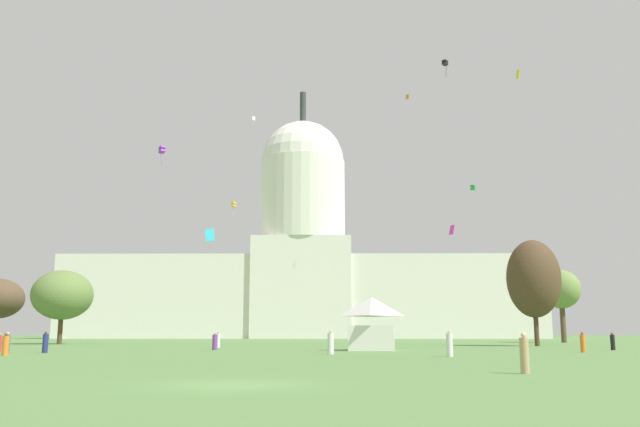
{
  "coord_description": "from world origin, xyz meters",
  "views": [
    {
      "loc": [
        2.96,
        -21.36,
        1.61
      ],
      "look_at": [
        1.77,
        89.75,
        21.27
      ],
      "focal_mm": 37.82,
      "sensor_mm": 36.0,
      "label": 1
    }
  ],
  "objects_px": {
    "tree_east_far": "(534,279)",
    "person_black_back_center": "(613,342)",
    "person_purple_edge_west": "(215,342)",
    "kite_green_mid": "(473,188)",
    "kite_magenta_low": "(452,230)",
    "tree_west_near": "(62,295)",
    "person_tan_edge_east": "(524,355)",
    "kite_black_high": "(445,63)",
    "kite_white_high": "(254,119)",
    "person_navy_near_tree_east": "(45,343)",
    "kite_orange_high": "(407,97)",
    "event_tent": "(372,323)",
    "tree_east_near": "(561,290)",
    "person_white_near_tent": "(450,345)",
    "kite_violet_high": "(162,150)",
    "person_white_deep_crowd": "(331,343)",
    "kite_yellow_high": "(518,74)",
    "person_orange_back_left": "(583,343)",
    "capitol_building": "(302,266)",
    "person_orange_aisle_center": "(6,345)",
    "person_white_lawn_far_left": "(218,340)",
    "person_denim_back_right": "(7,344)",
    "kite_gold_mid": "(234,205)",
    "kite_cyan_low": "(210,235)"
  },
  "relations": [
    {
      "from": "tree_east_near",
      "to": "person_orange_aisle_center",
      "type": "distance_m",
      "value": 87.92
    },
    {
      "from": "tree_east_near",
      "to": "kite_magenta_low",
      "type": "distance_m",
      "value": 38.63
    },
    {
      "from": "tree_west_near",
      "to": "kite_gold_mid",
      "type": "relative_size",
      "value": 3.5
    },
    {
      "from": "person_tan_edge_east",
      "to": "kite_orange_high",
      "type": "relative_size",
      "value": 1.28
    },
    {
      "from": "tree_east_far",
      "to": "kite_cyan_low",
      "type": "height_order",
      "value": "tree_east_far"
    },
    {
      "from": "capitol_building",
      "to": "event_tent",
      "type": "bearing_deg",
      "value": -84.99
    },
    {
      "from": "kite_green_mid",
      "to": "kite_violet_high",
      "type": "height_order",
      "value": "kite_violet_high"
    },
    {
      "from": "person_tan_edge_east",
      "to": "person_white_near_tent",
      "type": "bearing_deg",
      "value": -109.12
    },
    {
      "from": "tree_east_far",
      "to": "person_purple_edge_west",
      "type": "height_order",
      "value": "tree_east_far"
    },
    {
      "from": "tree_east_near",
      "to": "person_white_near_tent",
      "type": "xyz_separation_m",
      "value": [
        -30.0,
        -64.58,
        -7.68
      ]
    },
    {
      "from": "person_purple_edge_west",
      "to": "person_navy_near_tree_east",
      "type": "bearing_deg",
      "value": -24.72
    },
    {
      "from": "person_denim_back_right",
      "to": "kite_magenta_low",
      "type": "height_order",
      "value": "kite_magenta_low"
    },
    {
      "from": "event_tent",
      "to": "kite_magenta_low",
      "type": "distance_m",
      "value": 24.11
    },
    {
      "from": "person_white_lawn_far_left",
      "to": "kite_white_high",
      "type": "height_order",
      "value": "kite_white_high"
    },
    {
      "from": "person_navy_near_tree_east",
      "to": "person_white_near_tent",
      "type": "height_order",
      "value": "person_white_near_tent"
    },
    {
      "from": "person_purple_edge_west",
      "to": "kite_yellow_high",
      "type": "xyz_separation_m",
      "value": [
        35.83,
        20.95,
        34.58
      ]
    },
    {
      "from": "person_tan_edge_east",
      "to": "kite_orange_high",
      "type": "distance_m",
      "value": 144.6
    },
    {
      "from": "capitol_building",
      "to": "tree_east_near",
      "type": "distance_m",
      "value": 90.68
    },
    {
      "from": "event_tent",
      "to": "person_white_near_tent",
      "type": "height_order",
      "value": "event_tent"
    },
    {
      "from": "event_tent",
      "to": "person_purple_edge_west",
      "type": "bearing_deg",
      "value": 179.82
    },
    {
      "from": "tree_west_near",
      "to": "kite_white_high",
      "type": "height_order",
      "value": "kite_white_high"
    },
    {
      "from": "tree_west_near",
      "to": "person_tan_edge_east",
      "type": "bearing_deg",
      "value": -56.32
    },
    {
      "from": "tree_east_far",
      "to": "person_orange_back_left",
      "type": "height_order",
      "value": "tree_east_far"
    },
    {
      "from": "person_white_deep_crowd",
      "to": "kite_yellow_high",
      "type": "height_order",
      "value": "kite_yellow_high"
    },
    {
      "from": "kite_white_high",
      "to": "kite_violet_high",
      "type": "height_order",
      "value": "kite_white_high"
    },
    {
      "from": "event_tent",
      "to": "person_white_near_tent",
      "type": "bearing_deg",
      "value": -69.23
    },
    {
      "from": "person_purple_edge_west",
      "to": "kite_green_mid",
      "type": "height_order",
      "value": "kite_green_mid"
    },
    {
      "from": "kite_black_high",
      "to": "kite_yellow_high",
      "type": "relative_size",
      "value": 2.6
    },
    {
      "from": "person_white_lawn_far_left",
      "to": "person_navy_near_tree_east",
      "type": "bearing_deg",
      "value": -159.98
    },
    {
      "from": "person_navy_near_tree_east",
      "to": "person_denim_back_right",
      "type": "xyz_separation_m",
      "value": [
        -2.49,
        -1.25,
        -0.04
      ]
    },
    {
      "from": "tree_east_far",
      "to": "kite_magenta_low",
      "type": "relative_size",
      "value": 10.6
    },
    {
      "from": "kite_black_high",
      "to": "kite_white_high",
      "type": "bearing_deg",
      "value": -171.75
    },
    {
      "from": "tree_east_far",
      "to": "person_black_back_center",
      "type": "bearing_deg",
      "value": -86.13
    },
    {
      "from": "person_orange_back_left",
      "to": "kite_black_high",
      "type": "relative_size",
      "value": 0.49
    },
    {
      "from": "kite_white_high",
      "to": "person_navy_near_tree_east",
      "type": "bearing_deg",
      "value": -86.85
    },
    {
      "from": "person_orange_aisle_center",
      "to": "tree_east_far",
      "type": "bearing_deg",
      "value": 172.29
    },
    {
      "from": "person_navy_near_tree_east",
      "to": "kite_orange_high",
      "type": "height_order",
      "value": "kite_orange_high"
    },
    {
      "from": "person_tan_edge_east",
      "to": "event_tent",
      "type": "bearing_deg",
      "value": -101.69
    },
    {
      "from": "tree_east_far",
      "to": "person_orange_aisle_center",
      "type": "bearing_deg",
      "value": -144.07
    },
    {
      "from": "person_white_deep_crowd",
      "to": "person_denim_back_right",
      "type": "distance_m",
      "value": 25.29
    },
    {
      "from": "kite_green_mid",
      "to": "kite_yellow_high",
      "type": "relative_size",
      "value": 0.82
    },
    {
      "from": "capitol_building",
      "to": "person_purple_edge_west",
      "type": "distance_m",
      "value": 126.27
    },
    {
      "from": "kite_magenta_low",
      "to": "kite_gold_mid",
      "type": "bearing_deg",
      "value": 30.28
    },
    {
      "from": "person_black_back_center",
      "to": "person_denim_back_right",
      "type": "xyz_separation_m",
      "value": [
        -51.49,
        -10.7,
        0.0
      ]
    },
    {
      "from": "kite_black_high",
      "to": "person_black_back_center",
      "type": "bearing_deg",
      "value": -42.52
    },
    {
      "from": "kite_white_high",
      "to": "kite_orange_high",
      "type": "relative_size",
      "value": 1.89
    },
    {
      "from": "person_white_deep_crowd",
      "to": "person_black_back_center",
      "type": "bearing_deg",
      "value": 104.49
    },
    {
      "from": "person_black_back_center",
      "to": "kite_violet_high",
      "type": "distance_m",
      "value": 90.51
    },
    {
      "from": "kite_cyan_low",
      "to": "kite_violet_high",
      "type": "bearing_deg",
      "value": -40.29
    },
    {
      "from": "kite_orange_high",
      "to": "capitol_building",
      "type": "bearing_deg",
      "value": 33.43
    }
  ]
}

